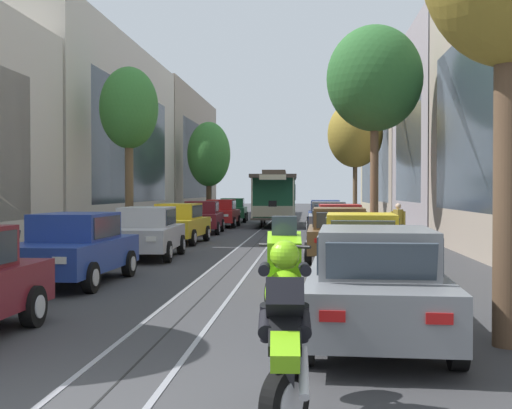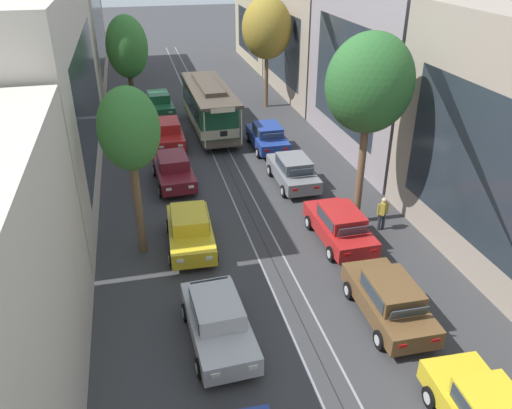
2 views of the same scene
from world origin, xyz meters
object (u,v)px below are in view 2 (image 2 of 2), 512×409
(parked_car_yellow_fourth_left, at_px, (190,230))
(parked_car_grey_fifth_right, at_px, (293,171))
(street_tree_kerb_right_mid, at_px, (267,28))
(pedestrian_on_left_pavement, at_px, (383,212))
(parked_car_green_far_left, at_px, (159,103))
(parked_car_silver_mid_left, at_px, (218,321))
(parked_car_blue_sixth_right, at_px, (267,137))
(street_tree_kerb_left_second, at_px, (129,131))
(street_tree_kerb_right_second, at_px, (370,84))
(street_tree_kerb_left_mid, at_px, (127,47))
(parked_car_maroon_fifth_left, at_px, (174,170))
(parked_car_red_fourth_right, at_px, (340,225))
(parked_car_brown_mid_right, at_px, (389,300))
(cable_car_trolley, at_px, (209,106))
(parked_car_red_sixth_left, at_px, (168,133))

(parked_car_yellow_fourth_left, height_order, parked_car_grey_fifth_right, same)
(parked_car_yellow_fourth_left, bearing_deg, street_tree_kerb_right_mid, 66.38)
(pedestrian_on_left_pavement, bearing_deg, parked_car_green_far_left, 113.60)
(parked_car_silver_mid_left, xyz_separation_m, parked_car_blue_sixth_right, (5.88, 16.14, 0.00))
(parked_car_grey_fifth_right, distance_m, street_tree_kerb_left_second, 10.39)
(parked_car_blue_sixth_right, relative_size, street_tree_kerb_right_second, 0.51)
(street_tree_kerb_left_mid, distance_m, street_tree_kerb_right_second, 22.42)
(parked_car_maroon_fifth_left, distance_m, street_tree_kerb_left_mid, 14.68)
(parked_car_red_fourth_right, bearing_deg, parked_car_brown_mid_right, -92.72)
(street_tree_kerb_left_mid, relative_size, street_tree_kerb_right_mid, 0.86)
(parked_car_silver_mid_left, xyz_separation_m, parked_car_green_far_left, (-0.13, 24.84, 0.00))
(parked_car_green_far_left, height_order, street_tree_kerb_left_mid, street_tree_kerb_left_mid)
(parked_car_brown_mid_right, bearing_deg, cable_car_trolley, 98.10)
(parked_car_blue_sixth_right, xyz_separation_m, street_tree_kerb_right_mid, (2.17, 8.63, 5.02))
(parked_car_silver_mid_left, relative_size, parked_car_yellow_fourth_left, 1.00)
(parked_car_grey_fifth_right, relative_size, street_tree_kerb_left_mid, 0.63)
(parked_car_blue_sixth_right, bearing_deg, street_tree_kerb_right_mid, 75.86)
(parked_car_green_far_left, distance_m, cable_car_trolley, 5.41)
(parked_car_silver_mid_left, relative_size, pedestrian_on_left_pavement, 2.74)
(parked_car_silver_mid_left, height_order, street_tree_kerb_right_mid, street_tree_kerb_right_mid)
(street_tree_kerb_right_mid, bearing_deg, parked_car_blue_sixth_right, -104.14)
(cable_car_trolley, xyz_separation_m, pedestrian_on_left_pavement, (5.44, -15.12, -0.75))
(parked_car_green_far_left, distance_m, parked_car_red_fourth_right, 20.96)
(parked_car_blue_sixth_right, height_order, street_tree_kerb_right_mid, street_tree_kerb_right_mid)
(parked_car_yellow_fourth_left, distance_m, street_tree_kerb_right_mid, 21.11)
(street_tree_kerb_right_second, height_order, pedestrian_on_left_pavement, street_tree_kerb_right_second)
(parked_car_yellow_fourth_left, bearing_deg, street_tree_kerb_left_second, 176.50)
(parked_car_brown_mid_right, height_order, street_tree_kerb_right_mid, street_tree_kerb_right_mid)
(parked_car_green_far_left, bearing_deg, parked_car_maroon_fifth_left, -90.50)
(street_tree_kerb_right_second, distance_m, street_tree_kerb_right_mid, 18.50)
(parked_car_brown_mid_right, relative_size, parked_car_grey_fifth_right, 1.00)
(street_tree_kerb_left_second, bearing_deg, parked_car_green_far_left, 83.75)
(parked_car_brown_mid_right, distance_m, parked_car_blue_sixth_right, 16.43)
(parked_car_grey_fifth_right, height_order, street_tree_kerb_right_mid, street_tree_kerb_right_mid)
(parked_car_blue_sixth_right, bearing_deg, parked_car_brown_mid_right, -89.93)
(parked_car_red_sixth_left, distance_m, street_tree_kerb_left_second, 13.12)
(street_tree_kerb_left_second, bearing_deg, parked_car_silver_mid_left, -70.36)
(street_tree_kerb_left_mid, bearing_deg, parked_car_blue_sixth_right, -52.82)
(parked_car_maroon_fifth_left, relative_size, pedestrian_on_left_pavement, 2.74)
(parked_car_grey_fifth_right, height_order, street_tree_kerb_left_mid, street_tree_kerb_left_mid)
(parked_car_maroon_fifth_left, bearing_deg, street_tree_kerb_left_second, -107.09)
(parked_car_maroon_fifth_left, xyz_separation_m, parked_car_blue_sixth_right, (6.12, 3.71, 0.00))
(street_tree_kerb_right_second, relative_size, pedestrian_on_left_pavement, 5.32)
(street_tree_kerb_left_mid, height_order, pedestrian_on_left_pavement, street_tree_kerb_left_mid)
(parked_car_yellow_fourth_left, distance_m, parked_car_maroon_fifth_left, 6.44)
(parked_car_green_far_left, height_order, street_tree_kerb_right_mid, street_tree_kerb_right_mid)
(street_tree_kerb_right_second, bearing_deg, parked_car_brown_mid_right, -104.25)
(pedestrian_on_left_pavement, bearing_deg, street_tree_kerb_right_mid, 90.97)
(pedestrian_on_left_pavement, bearing_deg, parked_car_blue_sixth_right, 103.07)
(parked_car_red_sixth_left, distance_m, cable_car_trolley, 3.84)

